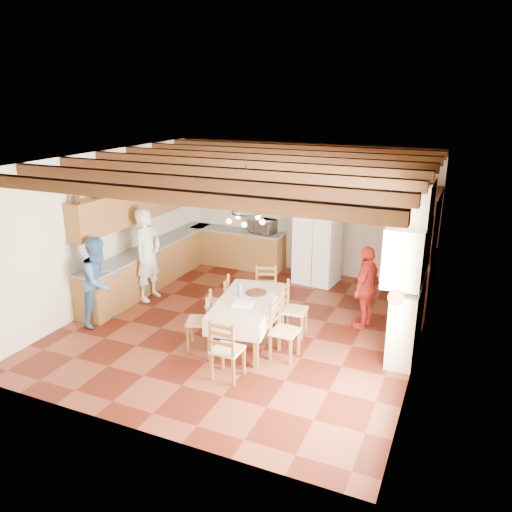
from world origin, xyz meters
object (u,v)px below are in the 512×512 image
Objects in this scene: person_woman_blue at (100,281)px; refrigerator at (318,244)px; person_man at (148,255)px; microwave at (263,226)px; chair_end_near at (227,348)px; dining_table at (247,304)px; person_woman_red at (366,287)px; chair_right_far at (295,309)px; hutch at (421,249)px; chair_right_near at (285,330)px; chair_end_far at (266,292)px; chair_left_far at (218,302)px; chair_left_near at (199,320)px.

refrigerator is at bearing -34.91° from person_woman_blue.
microwave is at bearing -26.46° from person_man.
refrigerator is 4.37m from chair_end_near.
chair_end_near is at bearing -79.53° from dining_table.
refrigerator is 1.17× the size of person_woman_red.
person_woman_blue reaches higher than microwave.
chair_right_far is at bearing -40.60° from person_woman_red.
chair_right_far is 1.66× the size of microwave.
chair_right_far is at bearing 40.84° from dining_table.
person_woman_red is 2.63× the size of microwave.
chair_right_far is 0.51× the size of person_man.
hutch reaches higher than chair_right_near.
refrigerator is 3.66m from person_man.
hutch is 2.38× the size of chair_right_far.
person_woman_blue is at bearing -99.41° from microwave.
person_man reaches higher than chair_right_near.
chair_end_far is 0.59× the size of person_woman_blue.
chair_end_near is 4.89m from microwave.
chair_left_far is 1.39m from chair_right_far.
person_woman_red is at bearing -114.36° from hutch.
person_man reaches higher than chair_left_far.
dining_table is 2.76m from person_woman_blue.
chair_left_near is 1.00× the size of chair_right_far.
chair_end_near is at bearing 158.82° from chair_right_far.
chair_end_near is (-2.24, -4.03, -0.66)m from hutch.
dining_table is 1.97× the size of chair_end_near.
chair_right_near is at bearing -83.23° from person_woman_blue.
chair_left_near is 0.59× the size of person_woman_blue.
chair_right_near and chair_end_far have the same top height.
person_man is at bearing -0.78° from person_woman_blue.
chair_left_near is at bearing -40.16° from person_woman_red.
person_man is at bearing 160.60° from dining_table.
microwave is at bearing 172.06° from hutch.
microwave is (-2.89, 2.13, 0.30)m from person_woman_red.
person_woman_red is at bearing 96.65° from chair_left_far.
chair_right_near is (0.53, -3.47, -0.41)m from refrigerator.
microwave is (-1.19, 3.51, 0.37)m from dining_table.
chair_left_far is at bearing 156.74° from dining_table.
chair_left_far is at bearing 164.37° from chair_left_near.
person_woman_red is (1.05, 0.80, 0.28)m from chair_right_far.
chair_left_far is at bearing 94.39° from chair_right_far.
person_woman_red reaches higher than chair_end_near.
dining_table is 2.77m from person_man.
hutch reaches higher than dining_table.
chair_right_far is 3.31m from person_man.
hutch reaches higher than person_woman_red.
chair_end_far is (-2.55, -1.81, -0.66)m from hutch.
chair_left_near and chair_right_far have the same top height.
chair_left_near is 1.66× the size of microwave.
hutch is (2.20, -0.32, 0.25)m from refrigerator.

